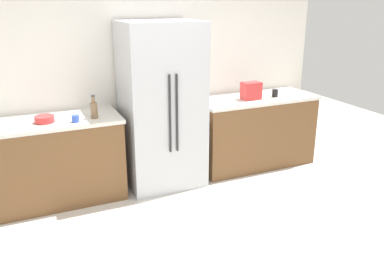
{
  "coord_description": "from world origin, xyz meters",
  "views": [
    {
      "loc": [
        -1.29,
        -2.59,
        2.11
      ],
      "look_at": [
        0.08,
        0.49,
        1.02
      ],
      "focal_mm": 37.59,
      "sensor_mm": 36.0,
      "label": 1
    }
  ],
  "objects_px": {
    "bottle_a": "(94,109)",
    "bowl_a": "(45,119)",
    "toaster": "(251,91)",
    "cup_c": "(275,93)",
    "refrigerator": "(162,106)",
    "cup_a": "(75,119)"
  },
  "relations": [
    {
      "from": "bottle_a",
      "to": "bowl_a",
      "type": "height_order",
      "value": "bottle_a"
    },
    {
      "from": "refrigerator",
      "to": "cup_a",
      "type": "bearing_deg",
      "value": -170.49
    },
    {
      "from": "refrigerator",
      "to": "cup_c",
      "type": "bearing_deg",
      "value": -2.64
    },
    {
      "from": "bowl_a",
      "to": "bottle_a",
      "type": "bearing_deg",
      "value": -5.72
    },
    {
      "from": "toaster",
      "to": "bowl_a",
      "type": "bearing_deg",
      "value": 179.9
    },
    {
      "from": "refrigerator",
      "to": "cup_c",
      "type": "height_order",
      "value": "refrigerator"
    },
    {
      "from": "cup_a",
      "to": "cup_c",
      "type": "relative_size",
      "value": 0.79
    },
    {
      "from": "bottle_a",
      "to": "bowl_a",
      "type": "distance_m",
      "value": 0.5
    },
    {
      "from": "bottle_a",
      "to": "bowl_a",
      "type": "xyz_separation_m",
      "value": [
        -0.49,
        0.05,
        -0.06
      ]
    },
    {
      "from": "toaster",
      "to": "cup_c",
      "type": "bearing_deg",
      "value": -2.63
    },
    {
      "from": "refrigerator",
      "to": "bottle_a",
      "type": "xyz_separation_m",
      "value": [
        -0.78,
        -0.1,
        0.07
      ]
    },
    {
      "from": "cup_a",
      "to": "cup_c",
      "type": "height_order",
      "value": "cup_c"
    },
    {
      "from": "cup_a",
      "to": "bowl_a",
      "type": "bearing_deg",
      "value": 158.06
    },
    {
      "from": "refrigerator",
      "to": "toaster",
      "type": "distance_m",
      "value": 1.16
    },
    {
      "from": "refrigerator",
      "to": "toaster",
      "type": "xyz_separation_m",
      "value": [
        1.15,
        -0.05,
        0.08
      ]
    },
    {
      "from": "bottle_a",
      "to": "bowl_a",
      "type": "bearing_deg",
      "value": 174.28
    },
    {
      "from": "refrigerator",
      "to": "bowl_a",
      "type": "relative_size",
      "value": 9.67
    },
    {
      "from": "cup_a",
      "to": "toaster",
      "type": "bearing_deg",
      "value": 2.98
    },
    {
      "from": "refrigerator",
      "to": "cup_c",
      "type": "xyz_separation_m",
      "value": [
        1.5,
        -0.07,
        0.02
      ]
    },
    {
      "from": "cup_c",
      "to": "bowl_a",
      "type": "height_order",
      "value": "cup_c"
    },
    {
      "from": "refrigerator",
      "to": "bowl_a",
      "type": "xyz_separation_m",
      "value": [
        -1.27,
        -0.05,
        0.01
      ]
    },
    {
      "from": "cup_a",
      "to": "bowl_a",
      "type": "height_order",
      "value": "cup_a"
    }
  ]
}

